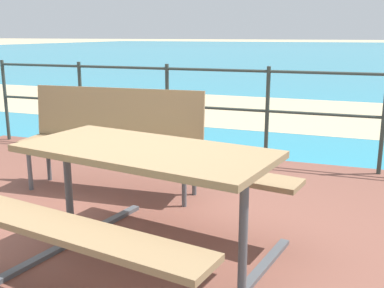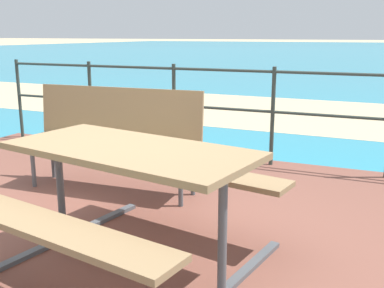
% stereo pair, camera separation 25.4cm
% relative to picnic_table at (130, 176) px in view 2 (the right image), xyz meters
% --- Properties ---
extents(ground_plane, '(240.00, 240.00, 0.00)m').
position_rel_picnic_table_xyz_m(ground_plane, '(-0.34, 0.14, -0.64)').
color(ground_plane, tan).
extents(patio_paving, '(6.40, 5.20, 0.06)m').
position_rel_picnic_table_xyz_m(patio_paving, '(-0.34, 0.14, -0.61)').
color(patio_paving, brown).
rests_on(patio_paving, ground).
extents(sea_water, '(90.00, 90.00, 0.01)m').
position_rel_picnic_table_xyz_m(sea_water, '(-0.34, 40.14, -0.64)').
color(sea_water, teal).
rests_on(sea_water, ground).
extents(beach_strip, '(54.08, 5.21, 0.01)m').
position_rel_picnic_table_xyz_m(beach_strip, '(-0.34, 6.41, -0.63)').
color(beach_strip, tan).
rests_on(beach_strip, ground).
extents(picnic_table, '(1.75, 1.72, 0.76)m').
position_rel_picnic_table_xyz_m(picnic_table, '(0.00, 0.00, 0.00)').
color(picnic_table, '#8C704C').
rests_on(picnic_table, patio_paving).
extents(park_bench, '(1.67, 0.51, 0.93)m').
position_rel_picnic_table_xyz_m(park_bench, '(-0.90, 1.22, -0.02)').
color(park_bench, '#8C704C').
rests_on(park_bench, patio_paving).
extents(railing_fence, '(5.94, 0.04, 1.07)m').
position_rel_picnic_table_xyz_m(railing_fence, '(-0.34, 2.57, 0.09)').
color(railing_fence, '#2D3833').
rests_on(railing_fence, patio_paving).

